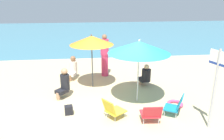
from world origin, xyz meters
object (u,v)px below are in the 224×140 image
object	(u,v)px
beach_chair_c	(113,109)
beach_bag	(69,110)
beach_chair_a	(151,113)
beach_chair_b	(176,105)
swim_ring	(175,104)
person_b	(145,75)
umbrella_teal	(139,47)
warning_sign	(216,78)
umbrella_orange	(92,40)
person_a	(105,55)
person_d	(73,68)
person_c	(64,83)

from	to	relation	value
beach_chair_c	beach_bag	bearing A→B (deg)	126.09
beach_chair_a	beach_chair_b	xyz separation A→B (m)	(0.81, 0.32, 0.02)
beach_chair_b	beach_bag	bearing A→B (deg)	21.64
swim_ring	person_b	bearing A→B (deg)	108.06
umbrella_teal	warning_sign	size ratio (longest dim) A/B	0.96
umbrella_orange	person_a	size ratio (longest dim) A/B	1.12
umbrella_orange	swim_ring	bearing A→B (deg)	-35.48
umbrella_orange	person_d	world-z (taller)	umbrella_orange
person_d	beach_bag	bearing A→B (deg)	22.66
beach_chair_c	person_d	size ratio (longest dim) A/B	0.77
warning_sign	person_a	bearing A→B (deg)	100.30
beach_chair_c	swim_ring	bearing A→B (deg)	-19.90
person_c	warning_sign	distance (m)	4.59
swim_ring	beach_chair_a	bearing A→B (deg)	-138.75
beach_chair_b	person_c	world-z (taller)	person_c
beach_chair_b	swim_ring	size ratio (longest dim) A/B	1.33
person_b	swim_ring	distance (m)	1.79
beach_chair_b	person_a	size ratio (longest dim) A/B	0.38
umbrella_teal	umbrella_orange	size ratio (longest dim) A/B	1.02
beach_chair_a	person_d	world-z (taller)	person_d
umbrella_teal	beach_chair_a	world-z (taller)	umbrella_teal
umbrella_teal	beach_chair_a	distance (m)	2.02
beach_chair_b	person_a	distance (m)	3.99
umbrella_teal	swim_ring	size ratio (longest dim) A/B	4.06
umbrella_orange	person_b	bearing A→B (deg)	-3.82
beach_chair_a	beach_bag	bearing A→B (deg)	74.62
beach_chair_a	person_c	distance (m)	3.11
beach_chair_a	beach_bag	distance (m)	2.34
person_a	beach_bag	bearing A→B (deg)	68.10
beach_chair_c	person_b	size ratio (longest dim) A/B	0.84
beach_chair_b	beach_bag	size ratio (longest dim) A/B	2.51
umbrella_teal	beach_bag	world-z (taller)	umbrella_teal
person_a	beach_bag	size ratio (longest dim) A/B	6.69
beach_chair_a	warning_sign	size ratio (longest dim) A/B	0.28
beach_chair_a	beach_chair_c	world-z (taller)	beach_chair_c
beach_chair_b	person_b	xyz separation A→B (m)	(-0.31, 2.25, 0.09)
person_a	warning_sign	world-z (taller)	warning_sign
umbrella_teal	person_b	size ratio (longest dim) A/B	2.34
person_d	umbrella_teal	bearing A→B (deg)	66.17
person_c	warning_sign	xyz separation A→B (m)	(3.90, -2.26, 0.88)
person_a	person_d	xyz separation A→B (m)	(-1.31, -0.23, -0.41)
beach_chair_b	person_a	xyz separation A→B (m)	(-1.74, 3.54, 0.57)
umbrella_orange	person_c	xyz separation A→B (m)	(-0.97, -0.79, -1.25)
person_a	beach_bag	world-z (taller)	person_a
person_c	person_d	size ratio (longest dim) A/B	1.06
beach_chair_c	warning_sign	world-z (taller)	warning_sign
umbrella_orange	swim_ring	size ratio (longest dim) A/B	3.98
beach_bag	beach_chair_a	bearing A→B (deg)	-18.16
umbrella_teal	warning_sign	xyz separation A→B (m)	(1.53, -1.72, -0.39)
beach_chair_b	person_a	world-z (taller)	person_a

